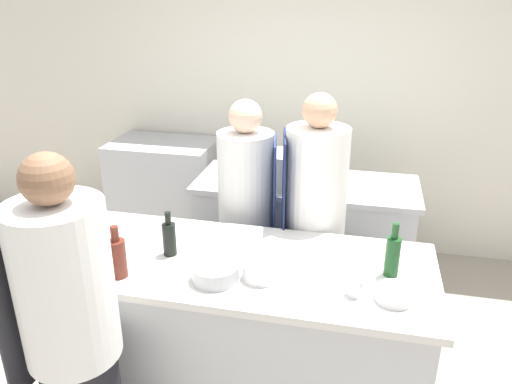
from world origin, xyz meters
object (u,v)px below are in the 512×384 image
at_px(bowl_ceramic_blue, 395,294).
at_px(cup, 355,288).
at_px(stockpot, 285,170).
at_px(bottle_vinegar, 169,238).
at_px(bowl_prep_small, 215,272).
at_px(chef_at_stove, 247,222).
at_px(chef_at_pass_far, 313,230).
at_px(chef_at_prep_near, 74,341).
at_px(bottle_wine, 393,255).
at_px(bottle_olive_oil, 117,257).
at_px(bowl_mixing_large, 261,272).
at_px(oven_range, 166,193).

xyz_separation_m(bowl_ceramic_blue, cup, (-0.18, -0.00, 0.01)).
distance_m(bowl_ceramic_blue, stockpot, 1.48).
xyz_separation_m(bottle_vinegar, bowl_prep_small, (0.31, -0.19, -0.06)).
xyz_separation_m(chef_at_stove, chef_at_pass_far, (0.45, -0.10, 0.04)).
xyz_separation_m(bottle_vinegar, bowl_ceramic_blue, (1.16, -0.17, -0.07)).
bearing_deg(chef_at_prep_near, bowl_ceramic_blue, -70.43).
distance_m(chef_at_stove, bowl_prep_small, 0.93).
xyz_separation_m(chef_at_prep_near, bottle_wine, (1.33, 0.70, 0.21)).
height_order(chef_at_stove, bottle_olive_oil, chef_at_stove).
relative_size(bottle_olive_oil, bowl_mixing_large, 1.55).
relative_size(oven_range, bowl_ceramic_blue, 5.72).
xyz_separation_m(bowl_mixing_large, stockpot, (-0.10, 1.24, 0.09)).
distance_m(oven_range, bowl_prep_small, 2.31).
bearing_deg(bottle_wine, oven_range, 138.15).
bearing_deg(bowl_prep_small, bowl_mixing_large, 15.68).
relative_size(bowl_prep_small, stockpot, 0.74).
xyz_separation_m(oven_range, bottle_vinegar, (0.79, -1.79, 0.54)).
distance_m(bottle_wine, bowl_prep_small, 0.87).
height_order(bottle_olive_oil, bowl_ceramic_blue, bottle_olive_oil).
bearing_deg(bottle_wine, cup, -126.94).
distance_m(oven_range, bottle_vinegar, 2.03).
height_order(cup, stockpot, stockpot).
height_order(bowl_mixing_large, bowl_prep_small, bowl_prep_small).
relative_size(bottle_olive_oil, stockpot, 0.87).
bearing_deg(chef_at_stove, oven_range, -145.12).
xyz_separation_m(chef_at_prep_near, cup, (1.17, 0.48, 0.14)).
height_order(bottle_olive_oil, bowl_mixing_large, bottle_olive_oil).
xyz_separation_m(oven_range, chef_at_prep_near, (0.60, -2.44, 0.35)).
bearing_deg(oven_range, chef_at_stove, -45.70).
distance_m(chef_at_stove, stockpot, 0.50).
height_order(chef_at_stove, bowl_mixing_large, chef_at_stove).
distance_m(bowl_mixing_large, bowl_prep_small, 0.22).
xyz_separation_m(bottle_olive_oil, bottle_vinegar, (0.16, 0.26, -0.01)).
height_order(oven_range, bowl_ceramic_blue, bowl_ceramic_blue).
bearing_deg(bottle_vinegar, bowl_prep_small, -30.98).
relative_size(chef_at_stove, bowl_mixing_large, 9.28).
xyz_separation_m(bowl_mixing_large, bowl_prep_small, (-0.21, -0.06, 0.00)).
xyz_separation_m(oven_range, stockpot, (1.22, -0.67, 0.57)).
bearing_deg(oven_range, bottle_olive_oil, -72.84).
distance_m(bottle_wine, bowl_mixing_large, 0.65).
distance_m(oven_range, bowl_mixing_large, 2.37).
distance_m(chef_at_prep_near, chef_at_pass_far, 1.55).
xyz_separation_m(chef_at_pass_far, bowl_prep_small, (-0.39, -0.81, 0.12)).
bearing_deg(bowl_mixing_large, bottle_vinegar, 166.50).
bearing_deg(bowl_ceramic_blue, stockpot, 119.58).
xyz_separation_m(chef_at_pass_far, bottle_wine, (0.45, -0.58, 0.19)).
distance_m(chef_at_stove, bottle_olive_oil, 1.09).
distance_m(bowl_mixing_large, cup, 0.46).
height_order(bottle_vinegar, bowl_ceramic_blue, bottle_vinegar).
xyz_separation_m(chef_at_stove, cup, (0.74, -0.90, 0.16)).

